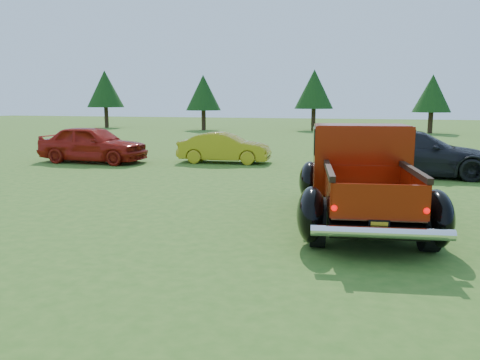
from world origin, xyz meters
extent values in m
plane|color=#35631C|center=(0.00, 0.00, 0.00)|extent=(120.00, 120.00, 0.00)
cylinder|color=#332114|center=(-22.00, 30.00, 0.94)|extent=(0.36, 0.36, 1.87)
cone|color=black|center=(-22.00, 30.00, 3.54)|extent=(3.33, 3.33, 3.33)
cylinder|color=#332114|center=(-12.00, 29.00, 0.83)|extent=(0.36, 0.36, 1.66)
cone|color=black|center=(-12.00, 29.00, 3.13)|extent=(2.94, 2.94, 2.94)
cylinder|color=#332114|center=(-3.00, 31.00, 0.90)|extent=(0.36, 0.36, 1.80)
cone|color=black|center=(-3.00, 31.00, 3.40)|extent=(3.20, 3.20, 3.20)
cylinder|color=#332114|center=(6.00, 30.00, 0.79)|extent=(0.36, 0.36, 1.58)
cone|color=black|center=(6.00, 30.00, 2.99)|extent=(2.82, 2.82, 2.82)
cylinder|color=black|center=(1.37, -0.84, 0.41)|extent=(0.37, 0.85, 0.82)
cylinder|color=black|center=(3.10, -0.58, 0.41)|extent=(0.37, 0.85, 0.82)
cylinder|color=black|center=(0.87, 2.42, 0.41)|extent=(0.37, 0.85, 0.82)
cylinder|color=black|center=(2.60, 2.68, 0.41)|extent=(0.37, 0.85, 0.82)
cube|color=black|center=(1.98, 0.97, 0.46)|extent=(2.15, 5.00, 0.21)
cube|color=maroon|center=(1.72, 2.65, 0.88)|extent=(1.96, 1.79, 0.64)
cube|color=silver|center=(1.60, 3.43, 0.87)|extent=(1.64, 0.31, 0.51)
cube|color=maroon|center=(1.92, 1.33, 1.23)|extent=(1.99, 1.45, 1.34)
cube|color=black|center=(1.92, 1.33, 1.59)|extent=(2.01, 1.35, 0.51)
cube|color=maroon|center=(1.92, 1.33, 1.87)|extent=(1.89, 1.33, 0.08)
cube|color=brown|center=(2.17, -0.30, 0.64)|extent=(1.68, 2.24, 0.05)
cube|color=maroon|center=(1.48, -0.40, 0.91)|extent=(0.36, 2.04, 0.53)
cube|color=maroon|center=(2.86, -0.20, 0.91)|extent=(0.36, 2.04, 0.53)
cube|color=maroon|center=(2.02, 0.72, 0.91)|extent=(1.38, 0.26, 0.53)
cube|color=maroon|center=(2.33, -1.32, 0.91)|extent=(1.38, 0.27, 0.53)
cube|color=black|center=(1.48, -0.40, 1.22)|extent=(0.40, 2.05, 0.09)
cube|color=black|center=(2.86, -0.20, 1.22)|extent=(0.40, 2.05, 0.09)
ellipsoid|color=black|center=(1.27, -0.85, 0.53)|extent=(0.63, 1.15, 0.91)
ellipsoid|color=black|center=(3.20, -0.56, 0.53)|extent=(0.63, 1.15, 0.91)
ellipsoid|color=black|center=(0.77, 2.40, 0.53)|extent=(0.63, 1.15, 0.91)
ellipsoid|color=black|center=(2.70, 2.69, 0.53)|extent=(0.63, 1.15, 0.91)
cube|color=black|center=(1.02, 0.77, 0.34)|extent=(0.65, 2.19, 0.06)
cube|color=black|center=(2.95, 1.07, 0.34)|extent=(0.65, 2.19, 0.06)
cylinder|color=silver|center=(2.36, -1.57, 0.51)|extent=(2.01, 0.47, 0.16)
cube|color=black|center=(2.33, -1.36, 0.57)|extent=(0.31, 0.06, 0.15)
cube|color=gold|center=(2.33, -1.37, 0.57)|extent=(0.25, 0.05, 0.10)
sphere|color=#CC0505|center=(1.68, -1.45, 0.80)|extent=(0.09, 0.09, 0.09)
sphere|color=#CC0505|center=(2.98, -1.25, 0.80)|extent=(0.09, 0.09, 0.09)
imported|color=#9E180E|center=(-8.50, 7.62, 0.73)|extent=(4.28, 1.73, 1.46)
imported|color=#B09717|center=(-3.50, 8.97, 0.59)|extent=(3.67, 1.59, 1.18)
imported|color=black|center=(3.41, 7.71, 0.73)|extent=(5.06, 2.15, 1.45)
camera|label=1|loc=(2.26, -8.34, 2.36)|focal=35.00mm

